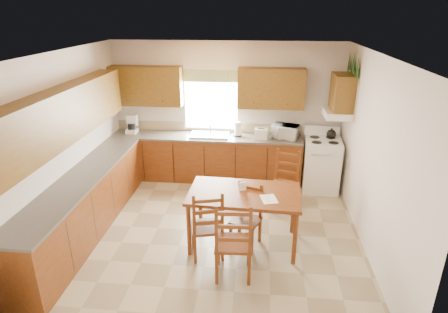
# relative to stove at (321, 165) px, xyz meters

# --- Properties ---
(floor) EXTENTS (4.50, 4.50, 0.00)m
(floor) POSITION_rel_stove_xyz_m (-1.87, -1.71, -0.49)
(floor) COLOR #9D8C6A
(floor) RESTS_ON ground
(ceiling) EXTENTS (4.50, 4.50, 0.00)m
(ceiling) POSITION_rel_stove_xyz_m (-1.87, -1.71, 2.21)
(ceiling) COLOR #925F2A
(ceiling) RESTS_ON floor
(wall_left) EXTENTS (4.50, 4.50, 0.00)m
(wall_left) POSITION_rel_stove_xyz_m (-4.12, -1.71, 0.86)
(wall_left) COLOR beige
(wall_left) RESTS_ON floor
(wall_right) EXTENTS (4.50, 4.50, 0.00)m
(wall_right) POSITION_rel_stove_xyz_m (0.38, -1.71, 0.86)
(wall_right) COLOR beige
(wall_right) RESTS_ON floor
(wall_back) EXTENTS (4.50, 4.50, 0.00)m
(wall_back) POSITION_rel_stove_xyz_m (-1.87, 0.54, 0.86)
(wall_back) COLOR beige
(wall_back) RESTS_ON floor
(wall_front) EXTENTS (4.50, 4.50, 0.00)m
(wall_front) POSITION_rel_stove_xyz_m (-1.87, -3.96, 0.86)
(wall_front) COLOR beige
(wall_front) RESTS_ON floor
(lower_cab_back) EXTENTS (3.75, 0.60, 0.88)m
(lower_cab_back) POSITION_rel_stove_xyz_m (-2.24, 0.24, -0.05)
(lower_cab_back) COLOR #683111
(lower_cab_back) RESTS_ON floor
(lower_cab_left) EXTENTS (0.60, 3.60, 0.88)m
(lower_cab_left) POSITION_rel_stove_xyz_m (-3.82, -1.86, -0.05)
(lower_cab_left) COLOR #683111
(lower_cab_left) RESTS_ON floor
(counter_back) EXTENTS (3.75, 0.63, 0.04)m
(counter_back) POSITION_rel_stove_xyz_m (-2.24, 0.24, 0.41)
(counter_back) COLOR #514C46
(counter_back) RESTS_ON lower_cab_back
(counter_left) EXTENTS (0.63, 3.60, 0.04)m
(counter_left) POSITION_rel_stove_xyz_m (-3.82, -1.86, 0.41)
(counter_left) COLOR #514C46
(counter_left) RESTS_ON lower_cab_left
(backsplash) EXTENTS (3.75, 0.01, 0.18)m
(backsplash) POSITION_rel_stove_xyz_m (-2.24, 0.53, 0.52)
(backsplash) COLOR tan
(backsplash) RESTS_ON counter_back
(upper_cab_back_left) EXTENTS (1.41, 0.33, 0.75)m
(upper_cab_back_left) POSITION_rel_stove_xyz_m (-3.41, 0.38, 1.37)
(upper_cab_back_left) COLOR brown
(upper_cab_back_left) RESTS_ON wall_back
(upper_cab_back_right) EXTENTS (1.25, 0.33, 0.75)m
(upper_cab_back_right) POSITION_rel_stove_xyz_m (-1.00, 0.38, 1.37)
(upper_cab_back_right) COLOR brown
(upper_cab_back_right) RESTS_ON wall_back
(upper_cab_left) EXTENTS (0.33, 3.60, 0.75)m
(upper_cab_left) POSITION_rel_stove_xyz_m (-3.95, -1.86, 1.37)
(upper_cab_left) COLOR brown
(upper_cab_left) RESTS_ON wall_left
(upper_cab_stove) EXTENTS (0.33, 0.62, 0.62)m
(upper_cab_stove) POSITION_rel_stove_xyz_m (0.21, -0.06, 1.41)
(upper_cab_stove) COLOR brown
(upper_cab_stove) RESTS_ON wall_right
(range_hood) EXTENTS (0.44, 0.62, 0.12)m
(range_hood) POSITION_rel_stove_xyz_m (0.16, -0.06, 1.03)
(range_hood) COLOR silver
(range_hood) RESTS_ON wall_right
(window_frame) EXTENTS (1.13, 0.02, 1.18)m
(window_frame) POSITION_rel_stove_xyz_m (-2.17, 0.51, 1.06)
(window_frame) COLOR silver
(window_frame) RESTS_ON wall_back
(window_pane) EXTENTS (1.05, 0.01, 1.10)m
(window_pane) POSITION_rel_stove_xyz_m (-2.17, 0.51, 1.06)
(window_pane) COLOR white
(window_pane) RESTS_ON wall_back
(window_valance) EXTENTS (1.19, 0.01, 0.24)m
(window_valance) POSITION_rel_stove_xyz_m (-2.17, 0.48, 1.56)
(window_valance) COLOR #3D5B2E
(window_valance) RESTS_ON wall_back
(sink_basin) EXTENTS (0.75, 0.45, 0.04)m
(sink_basin) POSITION_rel_stove_xyz_m (-2.17, 0.24, 0.45)
(sink_basin) COLOR silver
(sink_basin) RESTS_ON counter_back
(pine_decal_a) EXTENTS (0.22, 0.22, 0.36)m
(pine_decal_a) POSITION_rel_stove_xyz_m (0.34, -0.38, 1.89)
(pine_decal_a) COLOR #174516
(pine_decal_a) RESTS_ON wall_right
(pine_decal_b) EXTENTS (0.22, 0.22, 0.36)m
(pine_decal_b) POSITION_rel_stove_xyz_m (0.34, -0.06, 1.93)
(pine_decal_b) COLOR #174516
(pine_decal_b) RESTS_ON wall_right
(pine_decal_c) EXTENTS (0.22, 0.22, 0.36)m
(pine_decal_c) POSITION_rel_stove_xyz_m (0.34, 0.26, 1.89)
(pine_decal_c) COLOR #174516
(pine_decal_c) RESTS_ON wall_right
(stove) EXTENTS (0.70, 0.72, 0.97)m
(stove) POSITION_rel_stove_xyz_m (0.00, 0.00, 0.00)
(stove) COLOR silver
(stove) RESTS_ON floor
(coffeemaker) EXTENTS (0.21, 0.25, 0.33)m
(coffeemaker) POSITION_rel_stove_xyz_m (-3.75, 0.29, 0.60)
(coffeemaker) COLOR silver
(coffeemaker) RESTS_ON counter_back
(paper_towel) EXTENTS (0.13, 0.13, 0.29)m
(paper_towel) POSITION_rel_stove_xyz_m (-1.62, 0.29, 0.58)
(paper_towel) COLOR white
(paper_towel) RESTS_ON counter_back
(toaster) EXTENTS (0.25, 0.16, 0.20)m
(toaster) POSITION_rel_stove_xyz_m (-1.16, 0.15, 0.53)
(toaster) COLOR silver
(toaster) RESTS_ON counter_back
(microwave) EXTENTS (0.53, 0.45, 0.27)m
(microwave) POSITION_rel_stove_xyz_m (-0.70, 0.24, 0.57)
(microwave) COLOR silver
(microwave) RESTS_ON counter_back
(dining_table) EXTENTS (1.60, 0.96, 0.84)m
(dining_table) POSITION_rel_stove_xyz_m (-1.37, -1.96, -0.07)
(dining_table) COLOR #683111
(dining_table) RESTS_ON floor
(chair_near_left) EXTENTS (0.52, 0.51, 1.03)m
(chair_near_left) POSITION_rel_stove_xyz_m (-1.86, -2.29, 0.03)
(chair_near_left) COLOR #683111
(chair_near_left) RESTS_ON floor
(chair_near_right) EXTENTS (0.49, 0.47, 1.11)m
(chair_near_right) POSITION_rel_stove_xyz_m (-1.47, -2.69, 0.07)
(chair_near_right) COLOR #683111
(chair_near_right) RESTS_ON floor
(chair_far_left) EXTENTS (0.50, 0.48, 0.93)m
(chair_far_left) POSITION_rel_stove_xyz_m (-1.34, -1.99, -0.02)
(chair_far_left) COLOR #683111
(chair_far_left) RESTS_ON floor
(chair_far_right) EXTENTS (0.53, 0.51, 1.02)m
(chair_far_right) POSITION_rel_stove_xyz_m (-0.74, -0.86, 0.02)
(chair_far_right) COLOR #683111
(chair_far_right) RESTS_ON floor
(table_paper) EXTENTS (0.26, 0.31, 0.00)m
(table_paper) POSITION_rel_stove_xyz_m (-1.03, -2.13, 0.36)
(table_paper) COLOR white
(table_paper) RESTS_ON dining_table
(table_card) EXTENTS (0.10, 0.06, 0.13)m
(table_card) POSITION_rel_stove_xyz_m (-1.40, -1.91, 0.42)
(table_card) COLOR white
(table_card) RESTS_ON dining_table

